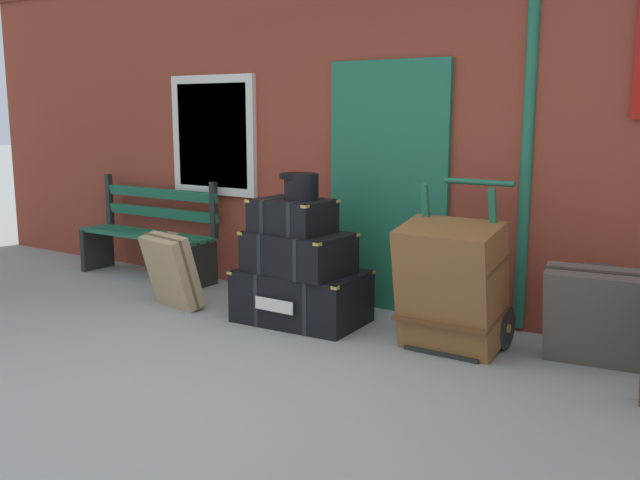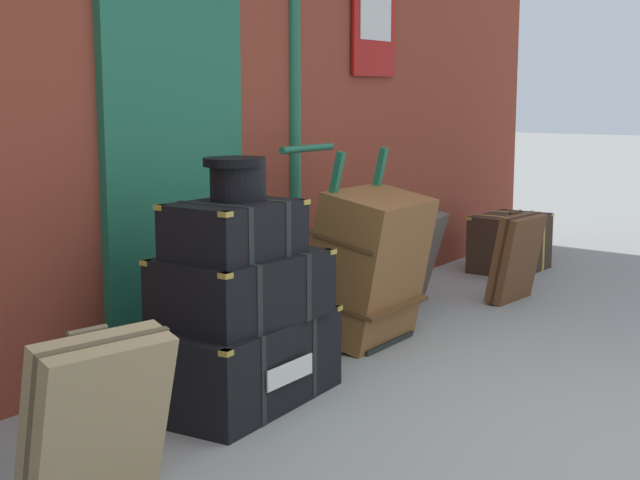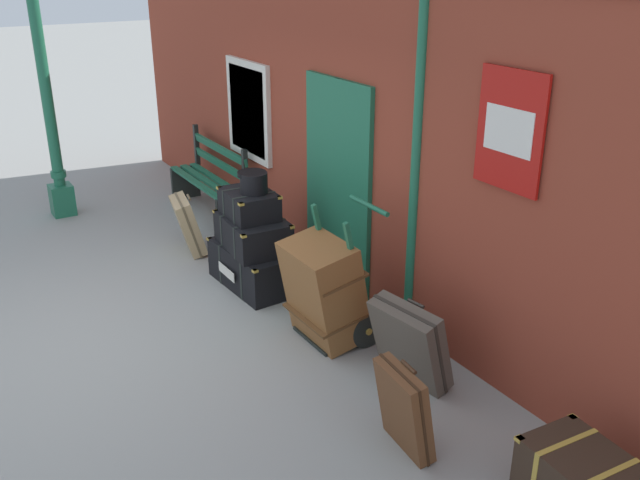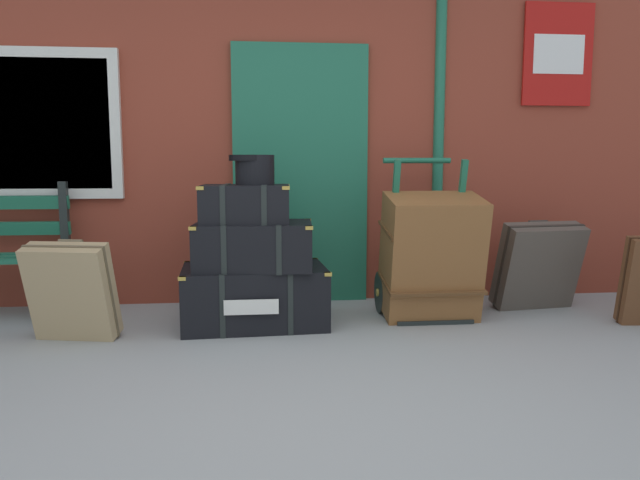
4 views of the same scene
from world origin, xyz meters
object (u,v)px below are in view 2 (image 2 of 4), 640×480
steamer_trunk_middle (242,287)px  porters_trolley (344,295)px  suitcase_umber (516,258)px  suitcase_charcoal (410,260)px  large_brown_trunk (369,266)px  corner_trunk (510,243)px  steamer_trunk_base (235,359)px  suitcase_brown (96,418)px  round_hatbox (237,176)px  steamer_trunk_top (234,229)px

steamer_trunk_middle → porters_trolley: bearing=9.6°
suitcase_umber → suitcase_charcoal: bearing=139.0°
large_brown_trunk → suitcase_umber: large_brown_trunk is taller
porters_trolley → suitcase_umber: (1.55, -0.50, 0.05)m
porters_trolley → corner_trunk: size_ratio=1.66×
large_brown_trunk → suitcase_umber: size_ratio=1.42×
steamer_trunk_base → suitcase_brown: 1.21m
steamer_trunk_middle → suitcase_umber: bearing=-5.7°
steamer_trunk_middle → suitcase_charcoal: 2.24m
porters_trolley → suitcase_charcoal: bearing=2.5°
steamer_trunk_base → suitcase_brown: suitcase_brown is taller
steamer_trunk_middle → suitcase_brown: size_ratio=1.27×
round_hatbox → suitcase_umber: size_ratio=0.47×
large_brown_trunk → corner_trunk: 2.65m
steamer_trunk_top → round_hatbox: 0.26m
round_hatbox → suitcase_charcoal: 2.35m
corner_trunk → round_hatbox: bearing=-177.5°
steamer_trunk_top → large_brown_trunk: size_ratio=0.67×
steamer_trunk_top → suitcase_brown: size_ratio=0.95×
round_hatbox → suitcase_brown: 1.44m
steamer_trunk_top → suitcase_brown: (-1.12, -0.24, -0.54)m
round_hatbox → suitcase_charcoal: size_ratio=0.44×
steamer_trunk_base → porters_trolley: 1.30m
suitcase_umber → steamer_trunk_top: bearing=174.4°
steamer_trunk_middle → steamer_trunk_top: (-0.06, -0.00, 0.29)m
steamer_trunk_base → round_hatbox: (0.01, -0.02, 0.91)m
steamer_trunk_middle → suitcase_brown: steamer_trunk_middle is taller
suitcase_brown → corner_trunk: (5.10, 0.44, -0.09)m
steamer_trunk_base → porters_trolley: (1.29, 0.17, 0.06)m
suitcase_umber → corner_trunk: suitcase_umber is taller
steamer_trunk_middle → porters_trolley: (1.29, 0.22, -0.31)m
steamer_trunk_top → large_brown_trunk: bearing=1.8°
steamer_trunk_middle → corner_trunk: (3.92, 0.20, -0.34)m
suitcase_umber → suitcase_brown: (-4.01, 0.04, 0.00)m
steamer_trunk_base → suitcase_charcoal: size_ratio=1.48×
steamer_trunk_middle → suitcase_charcoal: (2.21, 0.26, -0.23)m
steamer_trunk_top → suitcase_umber: size_ratio=0.95×
steamer_trunk_base → steamer_trunk_top: (-0.05, -0.05, 0.66)m
steamer_trunk_middle → suitcase_umber: size_ratio=1.26×
steamer_trunk_middle → large_brown_trunk: (1.29, 0.04, -0.11)m
steamer_trunk_base → corner_trunk: bearing=2.2°
corner_trunk → suitcase_charcoal: bearing=177.9°
suitcase_brown → suitcase_umber: bearing=-0.6°
steamer_trunk_base → suitcase_charcoal: suitcase_charcoal is taller
large_brown_trunk → corner_trunk: bearing=3.3°
round_hatbox → suitcase_brown: bearing=-167.3°
steamer_trunk_top → suitcase_umber: bearing=-5.6°
steamer_trunk_middle → corner_trunk: size_ratio=1.17×
suitcase_charcoal → large_brown_trunk: bearing=-166.9°
porters_trolley → suitcase_brown: porters_trolley is taller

